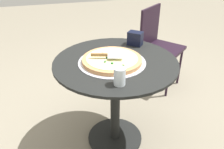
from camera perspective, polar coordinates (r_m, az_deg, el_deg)
name	(u,v)px	position (r m, az deg, el deg)	size (l,w,h in m)	color
ground_plane	(115,138)	(1.97, 0.73, -15.44)	(10.00, 10.00, 0.00)	gray
patio_table	(115,85)	(1.64, 0.84, -2.55)	(0.84, 0.84, 0.71)	black
pizza_on_tray	(112,60)	(1.51, 0.00, 3.61)	(0.45, 0.45, 0.05)	silver
pizza_server	(107,55)	(1.49, -1.29, 4.82)	(0.22, 0.11, 0.02)	silver
drinking_cup	(120,76)	(1.26, 1.92, -0.46)	(0.07, 0.07, 0.10)	white
napkin_dispenser	(135,38)	(1.78, 5.81, 8.93)	(0.11, 0.07, 0.10)	black
patio_chair_near	(157,42)	(2.46, 11.27, 7.97)	(0.52, 0.52, 0.85)	black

